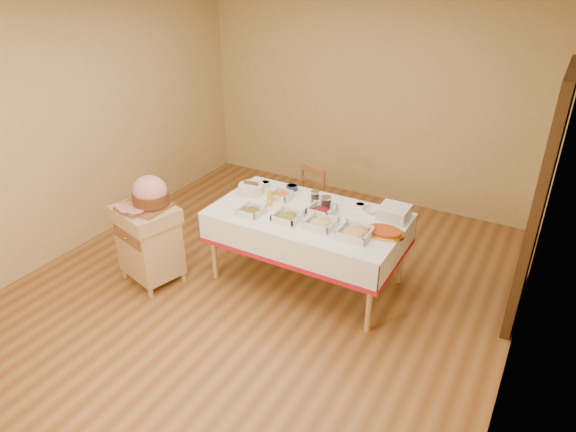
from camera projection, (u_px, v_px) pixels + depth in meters
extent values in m
plane|color=#905B2C|center=(266.00, 286.00, 5.09)|extent=(5.00, 5.00, 0.00)
plane|color=white|center=(259.00, 5.00, 3.88)|extent=(5.00, 5.00, 0.00)
plane|color=tan|center=(368.00, 99.00, 6.41)|extent=(4.50, 0.00, 4.50)
plane|color=tan|center=(84.00, 126.00, 5.47)|extent=(0.00, 5.00, 5.00)
plane|color=tan|center=(542.00, 225.00, 3.51)|extent=(0.00, 5.00, 5.00)
cube|color=black|center=(541.00, 206.00, 4.33)|extent=(0.06, 0.90, 2.10)
cube|color=#3E2713|center=(531.00, 230.00, 3.96)|extent=(0.08, 0.10, 2.10)
cube|color=#3E2713|center=(545.00, 184.00, 4.73)|extent=(0.08, 0.10, 2.10)
cube|color=#3E2713|center=(572.00, 74.00, 3.83)|extent=(0.08, 1.10, 0.10)
cube|color=tan|center=(308.00, 216.00, 4.85)|extent=(1.80, 1.00, 0.04)
cylinder|color=tan|center=(214.00, 248.00, 5.06)|extent=(0.05, 0.05, 0.71)
cylinder|color=tan|center=(259.00, 214.00, 5.71)|extent=(0.05, 0.05, 0.71)
cylinder|color=tan|center=(370.00, 297.00, 4.35)|extent=(0.05, 0.05, 0.71)
cylinder|color=tan|center=(401.00, 252.00, 4.99)|extent=(0.05, 0.05, 0.71)
cube|color=white|center=(308.00, 214.00, 4.84)|extent=(1.82, 1.02, 0.01)
cube|color=tan|center=(150.00, 247.00, 5.03)|extent=(0.63, 0.56, 0.57)
cube|color=tan|center=(145.00, 214.00, 4.87)|extent=(0.68, 0.61, 0.14)
cube|color=brown|center=(131.00, 240.00, 4.77)|extent=(0.46, 0.13, 0.11)
sphere|color=gold|center=(130.00, 240.00, 4.76)|extent=(0.03, 0.03, 0.03)
cylinder|color=tan|center=(123.00, 278.00, 5.15)|extent=(0.05, 0.05, 0.10)
cylinder|color=tan|center=(150.00, 260.00, 5.44)|extent=(0.05, 0.05, 0.10)
cylinder|color=tan|center=(159.00, 291.00, 4.94)|extent=(0.05, 0.05, 0.10)
cylinder|color=tan|center=(185.00, 272.00, 5.23)|extent=(0.05, 0.05, 0.10)
cube|color=brown|center=(302.00, 207.00, 5.70)|extent=(0.49, 0.47, 0.03)
cylinder|color=brown|center=(281.00, 224.00, 5.81)|extent=(0.03, 0.03, 0.42)
cylinder|color=brown|center=(302.00, 214.00, 6.01)|extent=(0.03, 0.03, 0.42)
cylinder|color=brown|center=(301.00, 234.00, 5.59)|extent=(0.03, 0.03, 0.42)
cylinder|color=brown|center=(322.00, 225.00, 5.79)|extent=(0.03, 0.03, 0.42)
cylinder|color=brown|center=(302.00, 181.00, 5.81)|extent=(0.03, 0.03, 0.45)
cylinder|color=brown|center=(323.00, 190.00, 5.59)|extent=(0.03, 0.03, 0.45)
cube|color=brown|center=(313.00, 170.00, 5.61)|extent=(0.34, 0.14, 0.08)
cube|color=brown|center=(144.00, 206.00, 4.83)|extent=(0.45, 0.36, 0.03)
ellipsoid|color=#D3888B|center=(150.00, 191.00, 4.76)|extent=(0.34, 0.30, 0.29)
cylinder|color=#612F16|center=(151.00, 198.00, 4.80)|extent=(0.34, 0.34, 0.11)
cube|color=silver|center=(126.00, 211.00, 4.70)|extent=(0.28, 0.13, 0.00)
cylinder|color=silver|center=(133.00, 204.00, 4.81)|extent=(0.33, 0.10, 0.01)
cube|color=silver|center=(251.00, 213.00, 4.82)|extent=(0.21, 0.21, 0.01)
ellipsoid|color=red|center=(251.00, 211.00, 4.81)|extent=(0.16, 0.16, 0.06)
cylinder|color=silver|center=(254.00, 213.00, 4.78)|extent=(0.13, 0.01, 0.09)
cube|color=silver|center=(287.00, 219.00, 4.72)|extent=(0.23, 0.23, 0.01)
ellipsoid|color=#B18316|center=(287.00, 217.00, 4.71)|extent=(0.18, 0.18, 0.06)
cylinder|color=silver|center=(291.00, 219.00, 4.67)|extent=(0.13, 0.01, 0.09)
cube|color=silver|center=(320.00, 226.00, 4.61)|extent=(0.25, 0.25, 0.01)
ellipsoid|color=#C3C368|center=(321.00, 223.00, 4.60)|extent=(0.19, 0.19, 0.07)
cylinder|color=silver|center=(325.00, 226.00, 4.55)|extent=(0.14, 0.01, 0.10)
cube|color=silver|center=(355.00, 235.00, 4.46)|extent=(0.28, 0.28, 0.01)
ellipsoid|color=tan|center=(355.00, 233.00, 4.44)|extent=(0.21, 0.21, 0.07)
cylinder|color=silver|center=(360.00, 236.00, 4.40)|extent=(0.14, 0.01, 0.10)
cube|color=silver|center=(281.00, 198.00, 5.13)|extent=(0.20, 0.20, 0.01)
ellipsoid|color=orange|center=(281.00, 196.00, 5.12)|extent=(0.15, 0.15, 0.05)
cylinder|color=silver|center=(284.00, 197.00, 5.08)|extent=(0.13, 0.01, 0.09)
cube|color=silver|center=(321.00, 213.00, 4.83)|extent=(0.23, 0.23, 0.02)
ellipsoid|color=maroon|center=(321.00, 211.00, 4.82)|extent=(0.17, 0.17, 0.06)
cylinder|color=silver|center=(325.00, 212.00, 4.78)|extent=(0.15, 0.01, 0.11)
cylinder|color=silver|center=(265.00, 184.00, 5.37)|extent=(0.11, 0.11, 0.05)
cylinder|color=black|center=(265.00, 183.00, 5.36)|extent=(0.09, 0.09, 0.02)
cylinder|color=navy|center=(292.00, 188.00, 5.30)|extent=(0.12, 0.12, 0.05)
cylinder|color=maroon|center=(292.00, 186.00, 5.29)|extent=(0.10, 0.10, 0.02)
cylinder|color=silver|center=(360.00, 206.00, 4.91)|extent=(0.10, 0.10, 0.05)
cylinder|color=orange|center=(360.00, 205.00, 4.91)|extent=(0.08, 0.08, 0.02)
imported|color=silver|center=(318.00, 199.00, 5.07)|extent=(0.18, 0.18, 0.04)
imported|color=silver|center=(373.00, 209.00, 4.85)|extent=(0.17, 0.17, 0.05)
cylinder|color=silver|center=(315.00, 197.00, 5.04)|extent=(0.08, 0.08, 0.10)
cylinder|color=silver|center=(315.00, 192.00, 5.01)|extent=(0.09, 0.09, 0.01)
cylinder|color=black|center=(315.00, 198.00, 5.04)|extent=(0.07, 0.07, 0.07)
cylinder|color=silver|center=(326.00, 204.00, 4.89)|extent=(0.10, 0.10, 0.12)
cylinder|color=silver|center=(326.00, 197.00, 4.86)|extent=(0.10, 0.10, 0.01)
cylinder|color=black|center=(326.00, 205.00, 4.90)|extent=(0.08, 0.08, 0.09)
cylinder|color=gold|center=(270.00, 198.00, 4.96)|extent=(0.06, 0.06, 0.15)
cone|color=gold|center=(270.00, 189.00, 4.92)|extent=(0.04, 0.04, 0.04)
cylinder|color=silver|center=(251.00, 189.00, 5.22)|extent=(0.26, 0.26, 0.09)
cube|color=silver|center=(394.00, 217.00, 4.76)|extent=(0.27, 0.27, 0.01)
cube|color=silver|center=(394.00, 216.00, 4.75)|extent=(0.27, 0.27, 0.01)
cube|color=silver|center=(394.00, 214.00, 4.74)|extent=(0.27, 0.27, 0.01)
cube|color=silver|center=(394.00, 212.00, 4.73)|extent=(0.27, 0.27, 0.01)
cube|color=silver|center=(394.00, 211.00, 4.73)|extent=(0.27, 0.27, 0.01)
cube|color=silver|center=(395.00, 209.00, 4.72)|extent=(0.27, 0.27, 0.01)
cube|color=silver|center=(395.00, 208.00, 4.71)|extent=(0.27, 0.27, 0.01)
ellipsoid|color=gold|center=(385.00, 233.00, 4.48)|extent=(0.36, 0.26, 0.03)
ellipsoid|color=#B24113|center=(385.00, 231.00, 4.47)|extent=(0.30, 0.21, 0.04)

